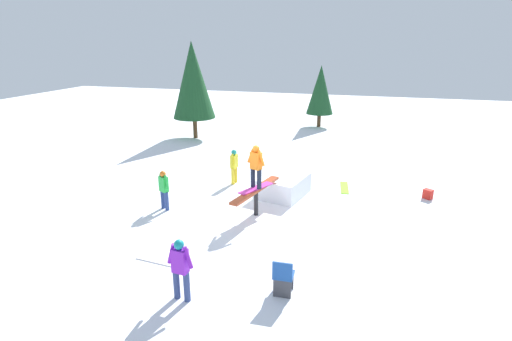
# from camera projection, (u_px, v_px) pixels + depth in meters

# --- Properties ---
(ground_plane) EXTENTS (60.00, 60.00, 0.00)m
(ground_plane) POSITION_uv_depth(u_px,v_px,m) (256.00, 215.00, 12.88)
(ground_plane) COLOR white
(rail_feature) EXTENTS (2.72, 0.90, 0.91)m
(rail_feature) POSITION_uv_depth(u_px,v_px,m) (256.00, 193.00, 12.63)
(rail_feature) COLOR black
(rail_feature) RESTS_ON ground
(snow_kicker_ramp) EXTENTS (2.10, 1.88, 0.72)m
(snow_kicker_ramp) POSITION_uv_depth(u_px,v_px,m) (283.00, 186.00, 14.40)
(snow_kicker_ramp) COLOR white
(snow_kicker_ramp) RESTS_ON ground
(main_rider_on_rail) EXTENTS (1.36, 0.87, 1.41)m
(main_rider_on_rail) POSITION_uv_depth(u_px,v_px,m) (256.00, 167.00, 12.37)
(main_rider_on_rail) COLOR #C2319A
(main_rider_on_rail) RESTS_ON rail_feature
(bystander_purple) EXTENTS (0.25, 0.64, 1.44)m
(bystander_purple) POSITION_uv_depth(u_px,v_px,m) (180.00, 267.00, 8.46)
(bystander_purple) COLOR navy
(bystander_purple) RESTS_ON ground
(bystander_green) EXTENTS (0.35, 0.55, 1.34)m
(bystander_green) POSITION_uv_depth(u_px,v_px,m) (164.00, 188.00, 13.08)
(bystander_green) COLOR navy
(bystander_green) RESTS_ON ground
(bystander_yellow) EXTENTS (0.61, 0.23, 1.36)m
(bystander_yellow) POSITION_uv_depth(u_px,v_px,m) (234.00, 165.00, 15.47)
(bystander_yellow) COLOR yellow
(bystander_yellow) RESTS_ON ground
(loose_snowboard_lime) EXTENTS (1.32, 0.41, 0.02)m
(loose_snowboard_lime) POSITION_uv_depth(u_px,v_px,m) (344.00, 188.00, 15.20)
(loose_snowboard_lime) COLOR #8CE126
(loose_snowboard_lime) RESTS_ON ground
(loose_snowboard_white) EXTENTS (0.43, 1.52, 0.02)m
(loose_snowboard_white) POSITION_uv_depth(u_px,v_px,m) (163.00, 261.00, 10.16)
(loose_snowboard_white) COLOR white
(loose_snowboard_white) RESTS_ON ground
(folding_chair) EXTENTS (0.46, 0.46, 0.88)m
(folding_chair) POSITION_uv_depth(u_px,v_px,m) (283.00, 278.00, 8.76)
(folding_chair) COLOR #3F3F44
(folding_chair) RESTS_ON ground
(backpack_on_snow) EXTENTS (0.35, 0.37, 0.34)m
(backpack_on_snow) POSITION_uv_depth(u_px,v_px,m) (428.00, 194.00, 14.14)
(backpack_on_snow) COLOR red
(backpack_on_snow) RESTS_ON ground
(pine_tree_near) EXTENTS (1.70, 1.70, 3.86)m
(pine_tree_near) POSITION_uv_depth(u_px,v_px,m) (320.00, 90.00, 25.08)
(pine_tree_near) COLOR #4C331E
(pine_tree_near) RESTS_ON ground
(pine_tree_far) EXTENTS (2.35, 2.35, 5.33)m
(pine_tree_far) POSITION_uv_depth(u_px,v_px,m) (193.00, 80.00, 21.89)
(pine_tree_far) COLOR #4C331E
(pine_tree_far) RESTS_ON ground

